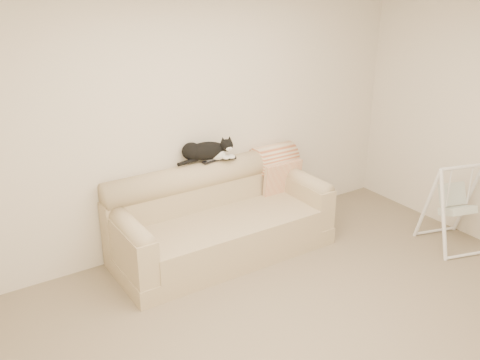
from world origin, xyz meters
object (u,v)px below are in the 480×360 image
(remote_b, at_px, (228,158))
(baby_swing, at_px, (456,206))
(tuxedo_cat, at_px, (206,151))
(sofa, at_px, (219,220))
(remote_a, at_px, (210,161))

(remote_b, relative_size, baby_swing, 0.20)
(tuxedo_cat, xyz_separation_m, baby_swing, (2.10, -1.47, -0.57))
(sofa, bearing_deg, remote_a, 78.95)
(sofa, xyz_separation_m, remote_a, (0.04, 0.22, 0.56))
(remote_a, bearing_deg, tuxedo_cat, 128.28)
(sofa, height_order, tuxedo_cat, tuxedo_cat)
(sofa, relative_size, baby_swing, 2.46)
(sofa, xyz_separation_m, tuxedo_cat, (0.02, 0.26, 0.66))
(sofa, distance_m, baby_swing, 2.44)
(remote_b, relative_size, tuxedo_cat, 0.29)
(remote_b, xyz_separation_m, baby_swing, (1.88, -1.41, -0.46))
(sofa, relative_size, tuxedo_cat, 3.62)
(sofa, distance_m, tuxedo_cat, 0.71)
(remote_a, xyz_separation_m, baby_swing, (2.07, -1.43, -0.46))
(sofa, xyz_separation_m, remote_b, (0.24, 0.20, 0.56))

